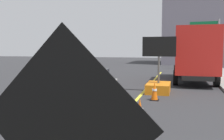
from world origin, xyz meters
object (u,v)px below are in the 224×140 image
at_px(arrow_board_trailer, 158,83).
at_px(highway_guide_sign, 210,35).
at_px(roadwork_sign, 65,127).
at_px(box_truck, 194,54).
at_px(pickup_car, 77,91).
at_px(traffic_cone_mid_lane, 140,112).
at_px(traffic_cone_far_lane, 155,91).

xyz_separation_m(arrow_board_trailer, highway_guide_sign, (3.67, 13.80, 2.94)).
distance_m(roadwork_sign, highway_guide_sign, 24.25).
height_order(box_truck, pickup_car, box_truck).
distance_m(box_truck, traffic_cone_mid_lane, 10.15).
relative_size(roadwork_sign, traffic_cone_mid_lane, 3.04).
height_order(pickup_car, traffic_cone_far_lane, pickup_car).
distance_m(highway_guide_sign, traffic_cone_mid_lane, 19.73).
relative_size(arrow_board_trailer, traffic_cone_far_lane, 3.56).
bearing_deg(roadwork_sign, pickup_car, 113.40).
xyz_separation_m(highway_guide_sign, traffic_cone_far_lane, (-3.65, -15.70, -3.05)).
bearing_deg(traffic_cone_mid_lane, arrow_board_trailer, 89.72).
height_order(highway_guide_sign, traffic_cone_far_lane, highway_guide_sign).
bearing_deg(highway_guide_sign, arrow_board_trailer, -104.89).
relative_size(roadwork_sign, pickup_car, 0.50).
xyz_separation_m(arrow_board_trailer, pickup_car, (-2.32, -4.45, 0.22)).
distance_m(box_truck, pickup_car, 9.96).
relative_size(roadwork_sign, highway_guide_sign, 0.47).
xyz_separation_m(traffic_cone_mid_lane, traffic_cone_far_lane, (0.04, 3.44, -0.00)).
height_order(roadwork_sign, highway_guide_sign, highway_guide_sign).
bearing_deg(highway_guide_sign, roadwork_sign, -98.42).
bearing_deg(traffic_cone_far_lane, roadwork_sign, -89.19).
bearing_deg(traffic_cone_far_lane, pickup_car, -132.53).
xyz_separation_m(roadwork_sign, box_truck, (1.70, 14.65, 0.34)).
xyz_separation_m(roadwork_sign, traffic_cone_far_lane, (-0.12, 8.21, -1.10)).
height_order(roadwork_sign, traffic_cone_mid_lane, roadwork_sign).
height_order(box_truck, traffic_cone_far_lane, box_truck).
distance_m(arrow_board_trailer, pickup_car, 5.02).
bearing_deg(traffic_cone_mid_lane, highway_guide_sign, 79.07).
height_order(arrow_board_trailer, traffic_cone_far_lane, arrow_board_trailer).
bearing_deg(box_truck, traffic_cone_far_lane, -105.71).
xyz_separation_m(pickup_car, traffic_cone_far_lane, (2.33, 2.54, -0.32)).
relative_size(arrow_board_trailer, highway_guide_sign, 0.54).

